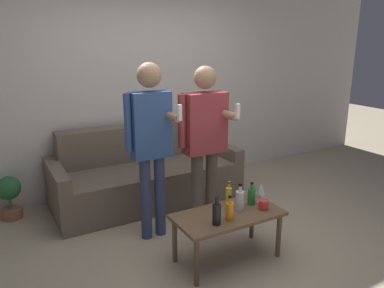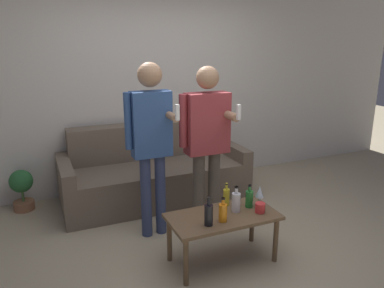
% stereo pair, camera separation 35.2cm
% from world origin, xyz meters
% --- Properties ---
extents(ground_plane, '(16.00, 16.00, 0.00)m').
position_xyz_m(ground_plane, '(0.00, 0.00, 0.00)').
color(ground_plane, tan).
extents(wall_back, '(8.00, 0.06, 2.70)m').
position_xyz_m(wall_back, '(0.00, 1.94, 1.35)').
color(wall_back, silver).
rests_on(wall_back, ground_plane).
extents(couch, '(2.20, 0.92, 0.89)m').
position_xyz_m(couch, '(-0.18, 1.46, 0.32)').
color(couch, '#6B5B4C').
rests_on(couch, ground_plane).
extents(coffee_table, '(0.95, 0.48, 0.45)m').
position_xyz_m(coffee_table, '(-0.05, -0.12, 0.39)').
color(coffee_table, brown).
rests_on(coffee_table, ground_plane).
extents(bottle_orange, '(0.07, 0.07, 0.21)m').
position_xyz_m(bottle_orange, '(0.24, -0.07, 0.53)').
color(bottle_orange, '#23752D').
rests_on(bottle_orange, coffee_table).
extents(bottle_green, '(0.06, 0.06, 0.21)m').
position_xyz_m(bottle_green, '(0.07, 0.05, 0.53)').
color(bottle_green, yellow).
rests_on(bottle_green, coffee_table).
extents(bottle_dark, '(0.08, 0.08, 0.23)m').
position_xyz_m(bottle_dark, '(0.08, -0.10, 0.54)').
color(bottle_dark, silver).
rests_on(bottle_dark, coffee_table).
extents(bottle_yellow, '(0.07, 0.07, 0.24)m').
position_xyz_m(bottle_yellow, '(-0.25, -0.23, 0.54)').
color(bottle_yellow, black).
rests_on(bottle_yellow, coffee_table).
extents(bottle_red, '(0.07, 0.07, 0.21)m').
position_xyz_m(bottle_red, '(-0.11, -0.22, 0.53)').
color(bottle_red, orange).
rests_on(bottle_red, coffee_table).
extents(wine_glass_near, '(0.07, 0.07, 0.19)m').
position_xyz_m(wine_glass_near, '(0.33, -0.09, 0.58)').
color(wine_glass_near, silver).
rests_on(wine_glass_near, coffee_table).
extents(cup_on_table, '(0.09, 0.09, 0.09)m').
position_xyz_m(cup_on_table, '(0.27, -0.20, 0.49)').
color(cup_on_table, red).
rests_on(cup_on_table, coffee_table).
extents(person_standing_left, '(0.44, 0.43, 1.71)m').
position_xyz_m(person_standing_left, '(-0.46, 0.58, 1.03)').
color(person_standing_left, navy).
rests_on(person_standing_left, ground_plane).
extents(person_standing_right, '(0.51, 0.43, 1.66)m').
position_xyz_m(person_standing_right, '(0.10, 0.53, 0.98)').
color(person_standing_right, brown).
rests_on(person_standing_right, ground_plane).
extents(potted_plant, '(0.26, 0.26, 0.48)m').
position_xyz_m(potted_plant, '(-1.67, 1.70, 0.28)').
color(potted_plant, '#936042').
rests_on(potted_plant, ground_plane).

